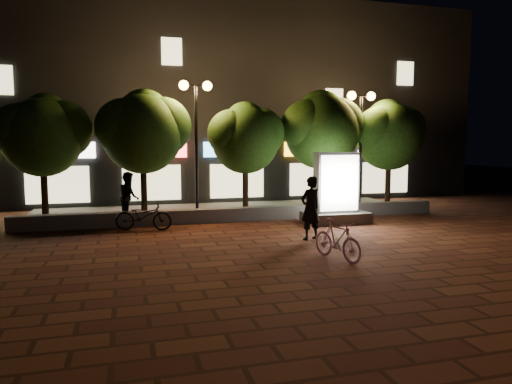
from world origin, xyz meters
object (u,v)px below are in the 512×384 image
object	(u,v)px
tree_mid	(246,135)
tree_right	(322,127)
tree_far_left	(44,132)
street_lamp_right	(361,120)
ad_kiosk	(336,195)
pedestrian	(129,197)
street_lamp_left	(196,114)
rider	(310,208)
scooter_parked	(144,216)
tree_far_right	(390,132)
tree_left	(144,129)
scooter_pink	(337,240)

from	to	relation	value
tree_mid	tree_right	size ratio (longest dim) A/B	0.89
tree_far_left	street_lamp_right	world-z (taller)	street_lamp_right
ad_kiosk	pedestrian	size ratio (longest dim) A/B	1.43
tree_far_left	tree_right	distance (m)	10.81
tree_right	street_lamp_left	size ratio (longest dim) A/B	0.98
tree_mid	rider	distance (m)	5.84
tree_right	street_lamp_left	xyz separation A→B (m)	(-5.36, -0.26, 0.46)
scooter_parked	pedestrian	bearing A→B (deg)	30.60
tree_right	ad_kiosk	size ratio (longest dim) A/B	1.96
tree_far_right	street_lamp_left	distance (m)	8.58
tree_mid	tree_right	xyz separation A→B (m)	(3.31, 0.00, 0.35)
tree_far_right	street_lamp_right	distance (m)	1.66
tree_far_left	tree_right	xyz separation A→B (m)	(10.80, 0.00, 0.27)
street_lamp_left	tree_left	bearing A→B (deg)	172.30
tree_right	pedestrian	bearing A→B (deg)	-173.18
ad_kiosk	rider	distance (m)	3.21
tree_left	street_lamp_right	xyz separation A→B (m)	(8.95, -0.26, 0.45)
rider	tree_left	bearing A→B (deg)	-66.39
tree_far_left	tree_left	xyz separation A→B (m)	(3.50, 0.00, 0.15)
street_lamp_left	scooter_parked	size ratio (longest dim) A/B	2.76
tree_far_right	scooter_parked	distance (m)	11.33
tree_right	scooter_pink	world-z (taller)	tree_right
street_lamp_right	scooter_parked	world-z (taller)	street_lamp_right
tree_left	street_lamp_left	bearing A→B (deg)	-7.70
tree_far_right	ad_kiosk	bearing A→B (deg)	-143.56
tree_left	street_lamp_right	size ratio (longest dim) A/B	0.98
street_lamp_right	scooter_parked	bearing A→B (deg)	-166.45
scooter_parked	pedestrian	xyz separation A→B (m)	(-0.44, 1.52, 0.49)
tree_left	tree_mid	bearing A→B (deg)	-0.00
tree_far_left	tree_far_right	xyz separation A→B (m)	(14.00, 0.00, 0.08)
rider	ad_kiosk	bearing A→B (deg)	-146.08
tree_far_left	ad_kiosk	distance (m)	10.76
tree_right	scooter_parked	world-z (taller)	tree_right
tree_far_left	tree_left	size ratio (longest dim) A/B	0.95
street_lamp_left	pedestrian	bearing A→B (deg)	-165.08
tree_far_right	ad_kiosk	world-z (taller)	tree_far_right
tree_far_left	rider	world-z (taller)	tree_far_left
tree_far_left	tree_far_right	world-z (taller)	tree_far_right
tree_far_right	scooter_pink	world-z (taller)	tree_far_right
street_lamp_right	pedestrian	size ratio (longest dim) A/B	2.76
street_lamp_left	rider	xyz separation A→B (m)	(2.66, -5.09, -3.07)
tree_left	tree_far_right	world-z (taller)	tree_left
tree_far_right	scooter_parked	size ratio (longest dim) A/B	2.54
tree_left	pedestrian	bearing A→B (deg)	-123.43
tree_mid	tree_far_right	size ratio (longest dim) A/B	0.95
tree_far_right	street_lamp_left	size ratio (longest dim) A/B	0.92
tree_right	scooter_parked	distance (m)	8.46
scooter_parked	ad_kiosk	bearing A→B (deg)	-79.06
tree_far_left	scooter_parked	distance (m)	4.99
tree_far_left	pedestrian	distance (m)	3.81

